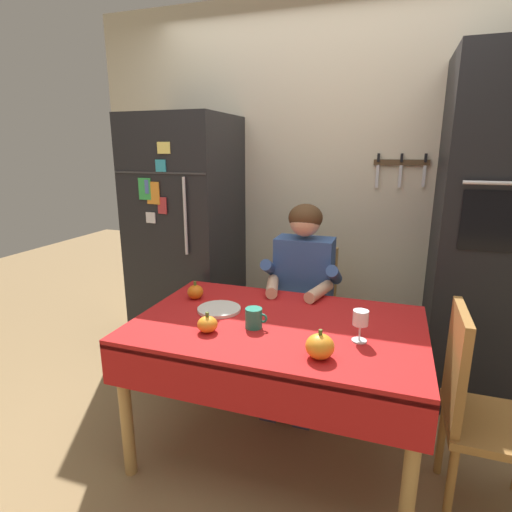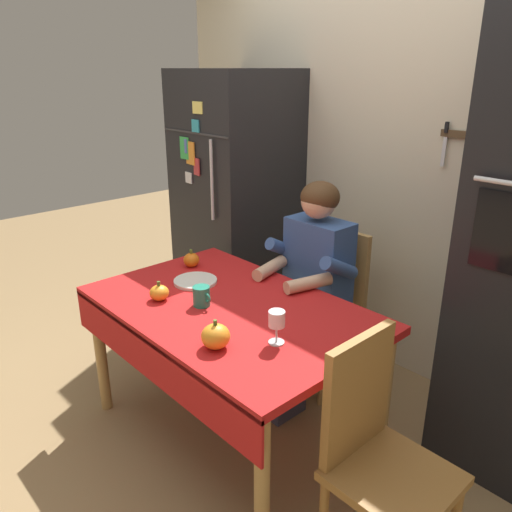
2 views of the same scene
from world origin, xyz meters
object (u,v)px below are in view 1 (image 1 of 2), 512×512
(dining_table, at_px, (276,339))
(chair_right_side, at_px, (477,406))
(seated_person, at_px, (301,286))
(pumpkin_large, at_px, (320,346))
(chair_behind_person, at_px, (307,309))
(wine_glass, at_px, (361,320))
(wall_oven, at_px, (489,238))
(pumpkin_small, at_px, (207,324))
(refrigerator, at_px, (188,241))
(pumpkin_medium, at_px, (195,292))
(coffee_mug, at_px, (254,318))
(serving_tray, at_px, (219,309))

(dining_table, bearing_deg, chair_right_side, -2.65)
(seated_person, bearing_deg, pumpkin_large, -72.83)
(chair_behind_person, distance_m, wine_glass, 1.00)
(wall_oven, height_order, pumpkin_small, wall_oven)
(seated_person, relative_size, pumpkin_large, 9.99)
(refrigerator, distance_m, chair_right_side, 2.11)
(chair_right_side, bearing_deg, seated_person, 144.67)
(pumpkin_medium, xyz_separation_m, pumpkin_small, (0.25, -0.37, -0.00))
(wall_oven, height_order, coffee_mug, wall_oven)
(chair_behind_person, distance_m, coffee_mug, 0.91)
(wall_oven, height_order, pumpkin_medium, wall_oven)
(refrigerator, distance_m, coffee_mug, 1.29)
(chair_behind_person, bearing_deg, serving_tray, -113.85)
(serving_tray, bearing_deg, dining_table, -10.72)
(chair_behind_person, xyz_separation_m, chair_right_side, (0.91, -0.83, 0.00))
(dining_table, xyz_separation_m, pumpkin_small, (-0.28, -0.19, 0.12))
(pumpkin_medium, height_order, pumpkin_small, pumpkin_medium)
(pumpkin_medium, bearing_deg, pumpkin_small, -55.85)
(refrigerator, bearing_deg, pumpkin_large, -43.56)
(refrigerator, bearing_deg, serving_tray, -53.02)
(pumpkin_large, bearing_deg, wall_oven, 56.38)
(seated_person, xyz_separation_m, chair_right_side, (0.91, -0.65, -0.23))
(wall_oven, height_order, pumpkin_large, wall_oven)
(chair_behind_person, relative_size, wine_glass, 6.41)
(pumpkin_medium, bearing_deg, chair_behind_person, 49.47)
(chair_right_side, xyz_separation_m, wine_glass, (-0.50, -0.02, 0.33))
(dining_table, xyz_separation_m, wine_glass, (0.40, -0.06, 0.19))
(wine_glass, bearing_deg, chair_right_side, 2.22)
(chair_right_side, bearing_deg, pumpkin_medium, 171.11)
(chair_right_side, height_order, pumpkin_medium, chair_right_side)
(dining_table, bearing_deg, pumpkin_small, -145.50)
(wine_glass, distance_m, pumpkin_large, 0.25)
(refrigerator, height_order, dining_table, refrigerator)
(coffee_mug, relative_size, pumpkin_large, 0.87)
(coffee_mug, bearing_deg, chair_behind_person, 84.79)
(pumpkin_small, height_order, serving_tray, pumpkin_small)
(pumpkin_small, bearing_deg, coffee_mug, 31.91)
(coffee_mug, height_order, wine_glass, wine_glass)
(chair_behind_person, distance_m, pumpkin_small, 1.05)
(refrigerator, xyz_separation_m, serving_tray, (0.62, -0.82, -0.15))
(dining_table, bearing_deg, pumpkin_medium, 161.08)
(refrigerator, xyz_separation_m, seated_person, (0.94, -0.28, -0.16))
(chair_behind_person, height_order, pumpkin_small, chair_behind_person)
(refrigerator, relative_size, pumpkin_large, 14.45)
(pumpkin_large, bearing_deg, pumpkin_small, 171.99)
(chair_right_side, height_order, pumpkin_large, chair_right_side)
(chair_behind_person, xyz_separation_m, pumpkin_small, (-0.27, -0.98, 0.27))
(serving_tray, bearing_deg, pumpkin_small, -77.98)
(chair_behind_person, height_order, wine_glass, chair_behind_person)
(chair_behind_person, relative_size, serving_tray, 4.07)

